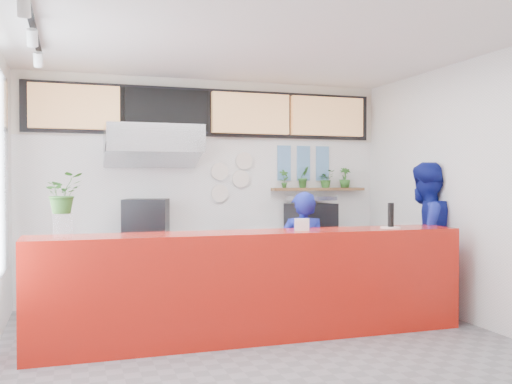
{
  "coord_description": "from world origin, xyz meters",
  "views": [
    {
      "loc": [
        -1.8,
        -5.14,
        1.62
      ],
      "look_at": [
        0.1,
        0.7,
        1.5
      ],
      "focal_mm": 40.0,
      "sensor_mm": 36.0,
      "label": 1
    }
  ],
  "objects": [
    {
      "name": "floor",
      "position": [
        0.0,
        0.0,
        0.0
      ],
      "size": [
        5.0,
        5.0,
        0.0
      ],
      "primitive_type": "plane",
      "color": "slate",
      "rests_on": "ground"
    },
    {
      "name": "ceiling",
      "position": [
        0.0,
        0.0,
        3.0
      ],
      "size": [
        5.0,
        5.0,
        0.0
      ],
      "primitive_type": "plane",
      "rotation": [
        3.14,
        0.0,
        0.0
      ],
      "color": "silver"
    },
    {
      "name": "wall_back",
      "position": [
        0.0,
        2.5,
        1.5
      ],
      "size": [
        5.0,
        0.0,
        5.0
      ],
      "primitive_type": "plane",
      "rotation": [
        1.57,
        0.0,
        0.0
      ],
      "color": "white",
      "rests_on": "ground"
    },
    {
      "name": "wall_right",
      "position": [
        2.5,
        0.0,
        1.5
      ],
      "size": [
        0.0,
        5.0,
        5.0
      ],
      "primitive_type": "plane",
      "rotation": [
        1.57,
        0.0,
        -1.57
      ],
      "color": "white",
      "rests_on": "ground"
    },
    {
      "name": "service_counter",
      "position": [
        0.0,
        0.4,
        0.55
      ],
      "size": [
        4.5,
        0.6,
        1.1
      ],
      "primitive_type": "cube",
      "color": "red",
      "rests_on": "ground"
    },
    {
      "name": "cream_band",
      "position": [
        0.0,
        2.49,
        2.6
      ],
      "size": [
        5.0,
        0.02,
        0.8
      ],
      "primitive_type": "cube",
      "color": "beige",
      "rests_on": "wall_back"
    },
    {
      "name": "prep_bench",
      "position": [
        -0.8,
        2.2,
        0.45
      ],
      "size": [
        1.8,
        0.6,
        0.9
      ],
      "primitive_type": "cube",
      "color": "#B2B5BA",
      "rests_on": "ground"
    },
    {
      "name": "panini_oven",
      "position": [
        -0.89,
        2.2,
        1.14
      ],
      "size": [
        0.66,
        0.66,
        0.49
      ],
      "primitive_type": "cube",
      "rotation": [
        0.0,
        0.0,
        -0.26
      ],
      "color": "black",
      "rests_on": "prep_bench"
    },
    {
      "name": "extraction_hood",
      "position": [
        -0.8,
        2.15,
        2.15
      ],
      "size": [
        1.2,
        0.7,
        0.35
      ],
      "primitive_type": "cube",
      "color": "#B2B5BA",
      "rests_on": "ceiling"
    },
    {
      "name": "hood_lip",
      "position": [
        -0.8,
        2.15,
        1.95
      ],
      "size": [
        1.2,
        0.69,
        0.31
      ],
      "primitive_type": "cube",
      "rotation": [
        -0.35,
        0.0,
        0.0
      ],
      "color": "#B2B5BA",
      "rests_on": "ceiling"
    },
    {
      "name": "right_bench",
      "position": [
        1.5,
        2.2,
        0.45
      ],
      "size": [
        1.8,
        0.6,
        0.9
      ],
      "primitive_type": "cube",
      "color": "#B2B5BA",
      "rests_on": "ground"
    },
    {
      "name": "espresso_machine",
      "position": [
        1.4,
        2.2,
        1.1
      ],
      "size": [
        0.69,
        0.55,
        0.4
      ],
      "primitive_type": "cube",
      "rotation": [
        0.0,
        0.0,
        0.17
      ],
      "color": "black",
      "rests_on": "right_bench"
    },
    {
      "name": "espresso_tray",
      "position": [
        1.4,
        2.2,
        1.38
      ],
      "size": [
        0.64,
        0.48,
        0.06
      ],
      "primitive_type": "cube",
      "rotation": [
        0.0,
        0.0,
        0.1
      ],
      "color": "#AAADB1",
      "rests_on": "espresso_machine"
    },
    {
      "name": "herb_shelf",
      "position": [
        1.6,
        2.4,
        1.5
      ],
      "size": [
        1.4,
        0.18,
        0.04
      ],
      "primitive_type": "cube",
      "color": "brown",
      "rests_on": "wall_back"
    },
    {
      "name": "menu_board_far_left",
      "position": [
        -1.75,
        2.38,
        2.55
      ],
      "size": [
        1.1,
        0.1,
        0.55
      ],
      "primitive_type": "cube",
      "color": "tan",
      "rests_on": "wall_back"
    },
    {
      "name": "menu_board_mid_left",
      "position": [
        -0.59,
        2.38,
        2.55
      ],
      "size": [
        1.1,
        0.1,
        0.55
      ],
      "primitive_type": "cube",
      "color": "black",
      "rests_on": "wall_back"
    },
    {
      "name": "menu_board_mid_right",
      "position": [
        0.57,
        2.38,
        2.55
      ],
      "size": [
        1.1,
        0.1,
        0.55
      ],
      "primitive_type": "cube",
      "color": "tan",
      "rests_on": "wall_back"
    },
    {
      "name": "menu_board_far_right",
      "position": [
        1.73,
        2.38,
        2.55
      ],
      "size": [
        1.1,
        0.1,
        0.55
      ],
      "primitive_type": "cube",
      "color": "tan",
      "rests_on": "wall_back"
    },
    {
      "name": "soffit",
      "position": [
        0.0,
        2.46,
        2.55
      ],
      "size": [
        4.8,
        0.04,
        0.65
      ],
      "primitive_type": "cube",
      "color": "black",
      "rests_on": "wall_back"
    },
    {
      "name": "track_rail",
      "position": [
        -2.1,
        0.0,
        2.94
      ],
      "size": [
        0.05,
        2.4,
        0.04
      ],
      "primitive_type": "cube",
      "color": "black",
      "rests_on": "ceiling"
    },
    {
      "name": "dec_plate_a",
      "position": [
        0.15,
        2.47,
        1.75
      ],
      "size": [
        0.24,
        0.03,
        0.24
      ],
      "primitive_type": "cylinder",
      "rotation": [
        1.57,
        0.0,
        0.0
      ],
      "color": "silver",
      "rests_on": "wall_back"
    },
    {
      "name": "dec_plate_b",
      "position": [
        0.45,
        2.47,
        1.65
      ],
      "size": [
        0.24,
        0.03,
        0.24
      ],
      "primitive_type": "cylinder",
      "rotation": [
        1.57,
        0.0,
        0.0
      ],
      "color": "silver",
      "rests_on": "wall_back"
    },
    {
      "name": "dec_plate_c",
      "position": [
        0.15,
        2.47,
        1.45
      ],
      "size": [
        0.24,
        0.03,
        0.24
      ],
      "primitive_type": "cylinder",
      "rotation": [
        1.57,
        0.0,
        0.0
      ],
      "color": "silver",
      "rests_on": "wall_back"
    },
    {
      "name": "dec_plate_d",
      "position": [
        0.5,
        2.47,
        1.9
      ],
      "size": [
        0.24,
        0.03,
        0.24
      ],
      "primitive_type": "cylinder",
      "rotation": [
        1.57,
        0.0,
        0.0
      ],
      "color": "silver",
      "rests_on": "wall_back"
    },
    {
      "name": "photo_frame_a",
      "position": [
        1.1,
        2.48,
        2.0
      ],
      "size": [
        0.2,
        0.02,
        0.25
      ],
      "primitive_type": "cube",
      "color": "#598CBF",
      "rests_on": "wall_back"
    },
    {
      "name": "photo_frame_b",
      "position": [
        1.4,
        2.48,
        2.0
      ],
      "size": [
        0.2,
        0.02,
        0.25
      ],
      "primitive_type": "cube",
      "color": "#598CBF",
      "rests_on": "wall_back"
    },
    {
      "name": "photo_frame_c",
      "position": [
        1.7,
        2.48,
        2.0
      ],
      "size": [
        0.2,
        0.02,
        0.25
      ],
      "primitive_type": "cube",
      "color": "#598CBF",
      "rests_on": "wall_back"
    },
    {
      "name": "photo_frame_d",
      "position": [
        1.1,
        2.48,
        1.75
      ],
      "size": [
        0.2,
        0.02,
        0.25
      ],
      "primitive_type": "cube",
      "color": "#598CBF",
      "rests_on": "wall_back"
    },
    {
      "name": "photo_frame_e",
      "position": [
        1.4,
        2.48,
        1.75
      ],
      "size": [
        0.2,
        0.02,
        0.25
      ],
      "primitive_type": "cube",
      "color": "#598CBF",
      "rests_on": "wall_back"
    },
    {
      "name": "photo_frame_f",
      "position": [
        1.7,
        2.48,
        1.75
      ],
      "size": [
        0.2,
        0.02,
        0.25
      ],
      "primitive_type": "cube",
      "color": "#598CBF",
      "rests_on": "wall_back"
    },
    {
      "name": "staff_center",
      "position": [
        0.73,
        0.9,
        0.75
      ],
      "size": [
        0.63,
        0.5,
        1.5
      ],
      "primitive_type": "imported",
      "rotation": [
        0.0,
        0.0,
        2.85
      ],
      "color": "navy",
      "rests_on": "ground"
    },
    {
      "name": "staff_right",
      "position": [
        2.34,
        0.88,
        0.92
      ],
      "size": [
        1.06,
        0.92,
        1.85
      ],
      "primitive_type": "imported",
      "rotation": [
        0.0,
        0.0,
        3.43
      ],
      "color": "navy",
      "rests_on": "ground"
    },
    {
      "name": "herb_a",
      "position": [
        1.07,
        2.4,
        1.65
      ],
      "size": [
        0.15,
        0.11,
        0.26
      ],
      "primitive_type": "imported",
      "rotation": [
        0.0,
        0.0,
        0.09
      ],
      "color": "#2C6122",
      "rests_on": "herb_shelf"
    },
    {
      "name": "herb_b",
      "position": [
        1.37,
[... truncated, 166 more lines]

